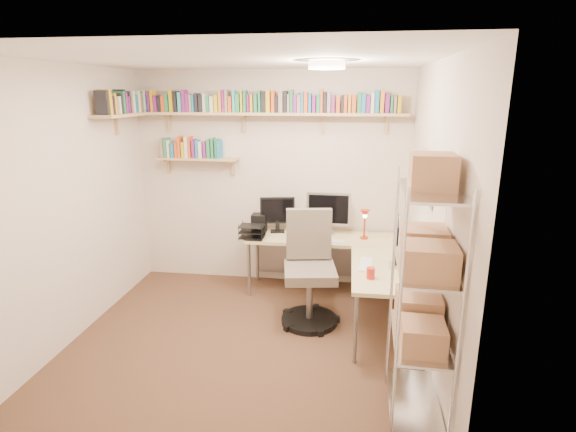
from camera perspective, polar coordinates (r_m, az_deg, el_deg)
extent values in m
plane|color=#4D3121|center=(4.38, -5.52, -15.53)|extent=(3.20, 3.20, 0.00)
cube|color=beige|center=(5.32, -2.18, 4.59)|extent=(3.20, 0.04, 2.50)
cube|color=beige|center=(4.54, -26.03, 1.16)|extent=(0.04, 3.00, 2.50)
cube|color=beige|center=(3.84, 17.88, -0.34)|extent=(0.04, 3.00, 2.50)
cube|color=beige|center=(2.53, -14.06, -8.11)|extent=(3.20, 0.04, 2.50)
cube|color=white|center=(3.77, -6.54, 19.20)|extent=(3.20, 3.00, 0.04)
cube|color=white|center=(4.31, 16.87, 5.46)|extent=(0.01, 0.30, 0.42)
cube|color=white|center=(3.93, 17.67, 3.76)|extent=(0.01, 0.28, 0.38)
cylinder|color=#FFEAC6|center=(3.86, 4.94, 18.55)|extent=(0.30, 0.30, 0.06)
cube|color=tan|center=(5.11, -2.51, 12.84)|extent=(3.05, 0.25, 0.03)
cube|color=tan|center=(5.19, -20.03, 12.00)|extent=(0.25, 1.00, 0.03)
cube|color=tan|center=(5.40, -11.39, 7.15)|extent=(0.95, 0.20, 0.02)
cube|color=tan|center=(5.52, -15.01, 11.80)|extent=(0.03, 0.20, 0.20)
cube|color=tan|center=(5.24, -5.68, 12.08)|extent=(0.03, 0.20, 0.20)
cube|color=tan|center=(5.11, 4.42, 12.03)|extent=(0.03, 0.20, 0.20)
cube|color=tan|center=(5.11, 12.44, 11.73)|extent=(0.03, 0.20, 0.20)
cube|color=teal|center=(5.56, -17.99, 13.38)|extent=(0.03, 0.11, 0.17)
cube|color=teal|center=(5.54, -17.51, 13.48)|extent=(0.04, 0.13, 0.19)
cube|color=#741F6E|center=(5.52, -17.08, 13.74)|extent=(0.03, 0.13, 0.23)
cube|color=gold|center=(5.50, -16.71, 13.83)|extent=(0.03, 0.14, 0.24)
cube|color=#741F6E|center=(5.49, -16.30, 13.54)|extent=(0.04, 0.14, 0.18)
cube|color=black|center=(5.47, -15.84, 13.55)|extent=(0.04, 0.13, 0.18)
cube|color=#CE4C1B|center=(5.45, -15.41, 13.59)|extent=(0.04, 0.13, 0.18)
cube|color=#277549|center=(5.43, -14.98, 13.70)|extent=(0.04, 0.14, 0.20)
cube|color=gold|center=(5.41, -14.47, 13.96)|extent=(0.04, 0.12, 0.24)
cube|color=black|center=(5.40, -13.97, 13.93)|extent=(0.03, 0.14, 0.23)
cube|color=teal|center=(5.38, -13.46, 13.89)|extent=(0.04, 0.11, 0.22)
cube|color=#741F6E|center=(5.36, -12.97, 14.06)|extent=(0.04, 0.13, 0.24)
cube|color=#741F6E|center=(5.35, -12.54, 13.85)|extent=(0.04, 0.12, 0.20)
cube|color=gray|center=(5.33, -12.15, 13.81)|extent=(0.03, 0.12, 0.19)
cube|color=teal|center=(5.32, -11.81, 13.82)|extent=(0.02, 0.13, 0.19)
cube|color=black|center=(5.31, -11.39, 13.94)|extent=(0.03, 0.15, 0.21)
cube|color=black|center=(5.30, -10.89, 13.87)|extent=(0.04, 0.13, 0.19)
cube|color=beige|center=(5.28, -10.45, 13.91)|extent=(0.04, 0.12, 0.19)
cube|color=#277549|center=(5.27, -10.01, 13.83)|extent=(0.04, 0.14, 0.18)
cube|color=beige|center=(5.26, -9.52, 13.83)|extent=(0.04, 0.15, 0.17)
cube|color=gold|center=(5.24, -9.02, 13.92)|extent=(0.04, 0.12, 0.19)
cube|color=#C68325|center=(5.23, -8.50, 14.18)|extent=(0.03, 0.13, 0.23)
cube|color=#741F6E|center=(5.22, -8.08, 14.26)|extent=(0.02, 0.15, 0.24)
cube|color=gray|center=(5.21, -7.75, 14.25)|extent=(0.03, 0.13, 0.24)
cube|color=#CE4C1B|center=(5.20, -7.29, 13.89)|extent=(0.04, 0.12, 0.17)
cube|color=teal|center=(5.19, -6.81, 14.29)|extent=(0.03, 0.12, 0.24)
cube|color=#277549|center=(5.18, -6.32, 14.08)|extent=(0.04, 0.13, 0.20)
cube|color=gold|center=(5.17, -5.81, 14.25)|extent=(0.02, 0.14, 0.23)
cube|color=#277549|center=(5.16, -5.41, 14.30)|extent=(0.03, 0.14, 0.24)
cube|color=#741F6E|center=(5.15, -5.00, 14.07)|extent=(0.02, 0.13, 0.19)
cube|color=#C68325|center=(5.14, -4.56, 14.07)|extent=(0.03, 0.14, 0.19)
cube|color=#277549|center=(5.13, -4.05, 14.10)|extent=(0.03, 0.14, 0.20)
cube|color=#277549|center=(5.12, -3.57, 14.33)|extent=(0.03, 0.12, 0.24)
cube|color=black|center=(5.12, -3.06, 14.27)|extent=(0.04, 0.12, 0.23)
cube|color=gold|center=(5.11, -2.50, 14.37)|extent=(0.04, 0.12, 0.24)
cube|color=#CE4C1B|center=(5.10, -1.86, 14.31)|extent=(0.04, 0.12, 0.23)
cube|color=black|center=(5.09, -1.36, 14.00)|extent=(0.03, 0.15, 0.18)
cube|color=gray|center=(5.08, -0.86, 14.25)|extent=(0.04, 0.15, 0.22)
cube|color=black|center=(5.08, -0.30, 14.31)|extent=(0.03, 0.14, 0.23)
cube|color=gray|center=(5.07, 0.11, 14.11)|extent=(0.02, 0.14, 0.19)
cube|color=#277549|center=(5.07, 0.48, 14.38)|extent=(0.03, 0.11, 0.24)
cube|color=#741F6E|center=(5.06, 0.96, 14.07)|extent=(0.04, 0.13, 0.19)
cube|color=gray|center=(5.06, 1.42, 14.06)|extent=(0.03, 0.13, 0.19)
cube|color=teal|center=(5.05, 1.85, 14.25)|extent=(0.03, 0.14, 0.22)
cube|color=#CE4C1B|center=(5.05, 2.32, 14.21)|extent=(0.04, 0.14, 0.22)
cube|color=teal|center=(5.04, 2.84, 14.15)|extent=(0.03, 0.14, 0.21)
cube|color=#741F6E|center=(5.04, 3.34, 14.00)|extent=(0.04, 0.13, 0.18)
cube|color=#277549|center=(5.04, 3.88, 14.08)|extent=(0.04, 0.12, 0.20)
cube|color=#CE4C1B|center=(5.03, 4.31, 14.36)|extent=(0.03, 0.13, 0.25)
cube|color=black|center=(5.03, 4.74, 14.20)|extent=(0.03, 0.12, 0.22)
cube|color=gray|center=(5.03, 5.23, 14.19)|extent=(0.04, 0.12, 0.22)
cube|color=#741F6E|center=(5.03, 5.79, 13.99)|extent=(0.03, 0.14, 0.19)
cube|color=#CE4C1B|center=(5.03, 6.39, 13.87)|extent=(0.04, 0.12, 0.17)
cube|color=black|center=(5.03, 6.92, 13.95)|extent=(0.03, 0.13, 0.19)
cube|color=#CE4C1B|center=(5.03, 7.32, 13.99)|extent=(0.03, 0.11, 0.20)
cube|color=#C68325|center=(5.03, 7.82, 13.93)|extent=(0.03, 0.13, 0.19)
cube|color=#CE4C1B|center=(5.03, 8.37, 13.92)|extent=(0.04, 0.12, 0.19)
cube|color=#277549|center=(5.03, 9.03, 14.08)|extent=(0.04, 0.12, 0.22)
cube|color=teal|center=(5.03, 9.55, 13.94)|extent=(0.04, 0.12, 0.20)
cube|color=#741F6E|center=(5.03, 10.11, 13.76)|extent=(0.04, 0.14, 0.17)
cube|color=beige|center=(5.03, 10.65, 13.91)|extent=(0.04, 0.14, 0.21)
cube|color=teal|center=(5.03, 11.20, 14.06)|extent=(0.04, 0.12, 0.24)
cube|color=#C68325|center=(5.04, 11.84, 13.98)|extent=(0.04, 0.12, 0.23)
cube|color=#741F6E|center=(5.04, 12.46, 13.79)|extent=(0.04, 0.13, 0.20)
cube|color=#277549|center=(5.04, 13.00, 13.65)|extent=(0.03, 0.12, 0.18)
cube|color=gray|center=(5.05, 13.40, 13.58)|extent=(0.03, 0.12, 0.17)
cube|color=gold|center=(5.05, 13.92, 13.64)|extent=(0.04, 0.12, 0.19)
cube|color=black|center=(4.80, -22.59, 13.14)|extent=(0.13, 0.03, 0.23)
cube|color=gold|center=(4.84, -22.33, 13.23)|extent=(0.14, 0.03, 0.24)
cube|color=#CE4C1B|center=(4.87, -22.10, 13.08)|extent=(0.13, 0.02, 0.21)
cube|color=black|center=(4.90, -21.88, 12.93)|extent=(0.14, 0.03, 0.18)
cube|color=gold|center=(4.94, -21.66, 13.09)|extent=(0.13, 0.03, 0.20)
cube|color=gray|center=(4.97, -21.41, 12.95)|extent=(0.14, 0.04, 0.17)
cube|color=beige|center=(5.02, -21.13, 12.99)|extent=(0.13, 0.03, 0.17)
cube|color=black|center=(5.05, -20.92, 13.19)|extent=(0.12, 0.03, 0.20)
cube|color=#277549|center=(5.08, -20.75, 13.33)|extent=(0.14, 0.03, 0.22)
cube|color=black|center=(5.11, -20.58, 13.46)|extent=(0.13, 0.02, 0.24)
cube|color=#741F6E|center=(5.15, -20.33, 13.32)|extent=(0.12, 0.04, 0.21)
cube|color=#741F6E|center=(5.19, -20.10, 13.11)|extent=(0.13, 0.03, 0.17)
cube|color=black|center=(5.22, -19.94, 13.44)|extent=(0.11, 0.04, 0.23)
cube|color=gray|center=(5.25, -19.73, 13.17)|extent=(0.13, 0.03, 0.17)
cube|color=beige|center=(5.29, -19.52, 13.50)|extent=(0.12, 0.04, 0.23)
cube|color=#277549|center=(5.33, -19.33, 13.39)|extent=(0.12, 0.02, 0.21)
cube|color=teal|center=(5.36, -19.15, 13.36)|extent=(0.13, 0.03, 0.19)
cube|color=beige|center=(5.40, -18.95, 13.56)|extent=(0.13, 0.04, 0.23)
cube|color=#CE4C1B|center=(5.44, -18.75, 13.47)|extent=(0.13, 0.03, 0.21)
cube|color=#277549|center=(5.48, -18.54, 13.60)|extent=(0.12, 0.03, 0.23)
cube|color=beige|center=(5.52, -18.35, 13.68)|extent=(0.15, 0.04, 0.24)
cube|color=beige|center=(5.56, -18.12, 13.61)|extent=(0.12, 0.04, 0.22)
cube|color=gray|center=(5.53, -15.54, 8.39)|extent=(0.04, 0.12, 0.22)
cube|color=#277549|center=(5.51, -15.10, 8.38)|extent=(0.04, 0.14, 0.22)
cube|color=beige|center=(5.50, -14.76, 8.29)|extent=(0.02, 0.15, 0.20)
cube|color=teal|center=(5.49, -14.31, 8.14)|extent=(0.04, 0.12, 0.17)
cube|color=#CE4C1B|center=(5.47, -13.85, 8.19)|extent=(0.03, 0.13, 0.18)
cube|color=#CE4C1B|center=(5.45, -13.48, 8.56)|extent=(0.03, 0.14, 0.25)
cube|color=gold|center=(5.44, -13.03, 8.21)|extent=(0.03, 0.15, 0.18)
cube|color=beige|center=(5.42, -12.66, 8.57)|extent=(0.04, 0.12, 0.25)
cube|color=#CE4C1B|center=(5.41, -12.27, 8.55)|extent=(0.03, 0.13, 0.24)
cube|color=#741F6E|center=(5.39, -11.79, 8.38)|extent=(0.04, 0.12, 0.21)
cube|color=teal|center=(5.38, -11.36, 8.36)|extent=(0.03, 0.14, 0.21)
cube|color=beige|center=(5.37, -10.95, 8.27)|extent=(0.04, 0.13, 0.19)
cube|color=#741F6E|center=(5.35, -10.43, 8.30)|extent=(0.03, 0.11, 0.19)
cube|color=#277549|center=(5.34, -9.94, 8.43)|extent=(0.04, 0.13, 0.22)
cube|color=#277549|center=(5.32, -9.46, 8.51)|extent=(0.03, 0.13, 0.23)
cube|color=#277549|center=(5.31, -9.02, 8.45)|extent=(0.03, 0.11, 0.22)
cube|color=teal|center=(5.30, -8.67, 8.41)|extent=(0.03, 0.14, 0.21)
cube|color=beige|center=(5.10, 4.51, -2.84)|extent=(1.72, 0.54, 0.04)
cube|color=beige|center=(4.30, 11.72, -6.65)|extent=(0.54, 1.18, 0.04)
cylinder|color=gray|center=(5.12, -4.95, -6.81)|extent=(0.04, 0.04, 0.63)
cylinder|color=gray|center=(5.53, -3.92, -5.07)|extent=(0.04, 0.04, 0.63)
cylinder|color=gray|center=(5.45, 13.22, -5.76)|extent=(0.04, 0.04, 0.63)
cylinder|color=gray|center=(3.94, 8.57, -14.02)|extent=(0.04, 0.04, 0.63)
cylinder|color=gray|center=(3.98, 15.30, -14.13)|extent=(0.04, 0.04, 0.63)
cube|color=gray|center=(5.42, 4.60, -4.99)|extent=(1.63, 0.02, 0.50)
cube|color=silver|center=(5.12, 5.17, 0.89)|extent=(0.50, 0.03, 0.38)
cube|color=black|center=(5.10, 5.16, 0.84)|extent=(0.45, 0.00, 0.33)
cube|color=black|center=(5.18, -1.36, 0.73)|extent=(0.40, 0.03, 0.31)
cube|color=black|center=(4.26, 13.61, -2.72)|extent=(0.03, 0.53, 0.34)
cube|color=silver|center=(4.26, 13.36, -2.71)|extent=(0.00, 0.47, 0.30)
cube|color=white|center=(4.94, 4.93, -3.17)|extent=(0.38, 0.12, 0.01)
cube|color=white|center=(4.33, 9.90, -6.06)|extent=(0.12, 0.36, 0.01)
cylinder|color=#AA2B0E|center=(5.09, 9.62, -2.74)|extent=(0.09, 0.09, 0.02)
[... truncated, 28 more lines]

